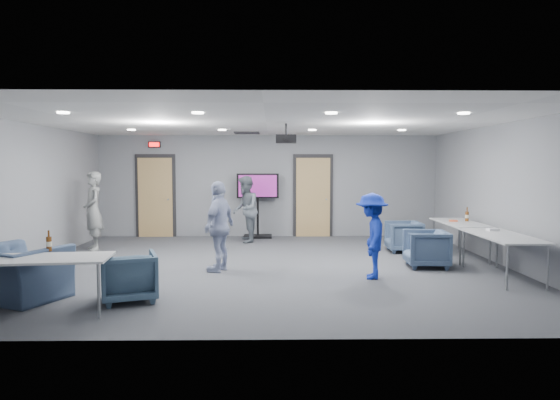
{
  "coord_description": "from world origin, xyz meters",
  "views": [
    {
      "loc": [
        0.11,
        -9.33,
        1.91
      ],
      "look_at": [
        0.27,
        0.77,
        1.2
      ],
      "focal_mm": 32.0,
      "sensor_mm": 36.0,
      "label": 1
    }
  ],
  "objects_px": {
    "chair_front_a": "(129,277)",
    "chair_front_b": "(17,273)",
    "chair_right_b": "(426,249)",
    "table_right_b": "(502,237)",
    "person_b": "(245,209)",
    "bottle_front": "(49,243)",
    "projector": "(286,139)",
    "person_c": "(219,226)",
    "bottle_right": "(467,216)",
    "table_right_a": "(460,224)",
    "tv_stand": "(258,201)",
    "person_d": "(372,236)",
    "person_a": "(93,211)",
    "table_front_left": "(35,261)",
    "chair_right_a": "(404,236)"
  },
  "relations": [
    {
      "from": "table_right_a",
      "to": "tv_stand",
      "type": "relative_size",
      "value": 1.04
    },
    {
      "from": "person_b",
      "to": "bottle_right",
      "type": "distance_m",
      "value": 5.13
    },
    {
      "from": "person_a",
      "to": "bottle_right",
      "type": "bearing_deg",
      "value": 53.68
    },
    {
      "from": "table_right_b",
      "to": "tv_stand",
      "type": "height_order",
      "value": "tv_stand"
    },
    {
      "from": "chair_front_b",
      "to": "bottle_front",
      "type": "distance_m",
      "value": 0.73
    },
    {
      "from": "chair_front_a",
      "to": "bottle_front",
      "type": "bearing_deg",
      "value": -12.93
    },
    {
      "from": "table_right_b",
      "to": "bottle_right",
      "type": "xyz_separation_m",
      "value": [
        0.2,
        2.06,
        0.15
      ]
    },
    {
      "from": "chair_right_b",
      "to": "projector",
      "type": "height_order",
      "value": "projector"
    },
    {
      "from": "projector",
      "to": "person_c",
      "type": "bearing_deg",
      "value": -154.75
    },
    {
      "from": "chair_right_b",
      "to": "chair_front_b",
      "type": "relative_size",
      "value": 0.65
    },
    {
      "from": "table_right_b",
      "to": "chair_right_a",
      "type": "bearing_deg",
      "value": 21.24
    },
    {
      "from": "table_right_a",
      "to": "tv_stand",
      "type": "height_order",
      "value": "tv_stand"
    },
    {
      "from": "chair_right_b",
      "to": "table_front_left",
      "type": "xyz_separation_m",
      "value": [
        -5.91,
        -2.86,
        0.34
      ]
    },
    {
      "from": "chair_front_b",
      "to": "projector",
      "type": "relative_size",
      "value": 3.02
    },
    {
      "from": "table_front_left",
      "to": "person_d",
      "type": "bearing_deg",
      "value": 16.62
    },
    {
      "from": "person_b",
      "to": "projector",
      "type": "xyz_separation_m",
      "value": [
        0.93,
        -2.82,
        1.58
      ]
    },
    {
      "from": "person_d",
      "to": "bottle_right",
      "type": "distance_m",
      "value": 3.18
    },
    {
      "from": "table_right_a",
      "to": "projector",
      "type": "height_order",
      "value": "projector"
    },
    {
      "from": "chair_front_a",
      "to": "chair_front_b",
      "type": "bearing_deg",
      "value": -21.67
    },
    {
      "from": "person_c",
      "to": "table_right_a",
      "type": "xyz_separation_m",
      "value": [
        4.84,
        1.3,
        -0.13
      ]
    },
    {
      "from": "bottle_right",
      "to": "person_d",
      "type": "bearing_deg",
      "value": -139.51
    },
    {
      "from": "table_front_left",
      "to": "bottle_right",
      "type": "xyz_separation_m",
      "value": [
        7.12,
        4.02,
        0.15
      ]
    },
    {
      "from": "chair_front_a",
      "to": "person_d",
      "type": "bearing_deg",
      "value": -179.31
    },
    {
      "from": "person_d",
      "to": "projector",
      "type": "bearing_deg",
      "value": -119.2
    },
    {
      "from": "table_right_a",
      "to": "bottle_front",
      "type": "relative_size",
      "value": 6.1
    },
    {
      "from": "tv_stand",
      "to": "chair_right_b",
      "type": "bearing_deg",
      "value": -50.0
    },
    {
      "from": "person_c",
      "to": "tv_stand",
      "type": "xyz_separation_m",
      "value": [
        0.57,
        4.18,
        0.15
      ]
    },
    {
      "from": "person_a",
      "to": "table_right_b",
      "type": "bearing_deg",
      "value": 39.41
    },
    {
      "from": "chair_front_a",
      "to": "chair_front_b",
      "type": "height_order",
      "value": "chair_front_b"
    },
    {
      "from": "person_d",
      "to": "tv_stand",
      "type": "height_order",
      "value": "tv_stand"
    },
    {
      "from": "person_c",
      "to": "chair_front_b",
      "type": "relative_size",
      "value": 1.37
    },
    {
      "from": "person_d",
      "to": "table_front_left",
      "type": "height_order",
      "value": "person_d"
    },
    {
      "from": "chair_right_b",
      "to": "table_right_b",
      "type": "height_order",
      "value": "table_right_b"
    },
    {
      "from": "chair_front_a",
      "to": "person_b",
      "type": "bearing_deg",
      "value": -123.71
    },
    {
      "from": "person_c",
      "to": "table_right_b",
      "type": "xyz_separation_m",
      "value": [
        4.84,
        -0.6,
        -0.12
      ]
    },
    {
      "from": "person_d",
      "to": "table_front_left",
      "type": "bearing_deg",
      "value": -57.53
    },
    {
      "from": "person_b",
      "to": "bottle_front",
      "type": "bearing_deg",
      "value": -27.02
    },
    {
      "from": "table_right_a",
      "to": "chair_front_b",
      "type": "bearing_deg",
      "value": 113.16
    },
    {
      "from": "chair_front_b",
      "to": "table_front_left",
      "type": "bearing_deg",
      "value": 155.59
    },
    {
      "from": "table_right_a",
      "to": "table_right_b",
      "type": "bearing_deg",
      "value": -180.0
    },
    {
      "from": "chair_front_b",
      "to": "tv_stand",
      "type": "xyz_separation_m",
      "value": [
        3.22,
        6.09,
        0.57
      ]
    },
    {
      "from": "bottle_front",
      "to": "projector",
      "type": "bearing_deg",
      "value": 38.32
    },
    {
      "from": "person_c",
      "to": "projector",
      "type": "height_order",
      "value": "projector"
    },
    {
      "from": "table_front_left",
      "to": "projector",
      "type": "xyz_separation_m",
      "value": [
        3.29,
        3.1,
        1.72
      ]
    },
    {
      "from": "chair_front_a",
      "to": "table_right_a",
      "type": "distance_m",
      "value": 6.75
    },
    {
      "from": "chair_right_a",
      "to": "chair_front_b",
      "type": "xyz_separation_m",
      "value": [
        -6.5,
        -3.86,
        0.05
      ]
    },
    {
      "from": "chair_front_a",
      "to": "bottle_right",
      "type": "relative_size",
      "value": 2.55
    },
    {
      "from": "chair_front_b",
      "to": "table_front_left",
      "type": "height_order",
      "value": "chair_front_b"
    },
    {
      "from": "person_c",
      "to": "bottle_front",
      "type": "distance_m",
      "value": 2.97
    },
    {
      "from": "person_c",
      "to": "bottle_right",
      "type": "distance_m",
      "value": 5.25
    }
  ]
}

